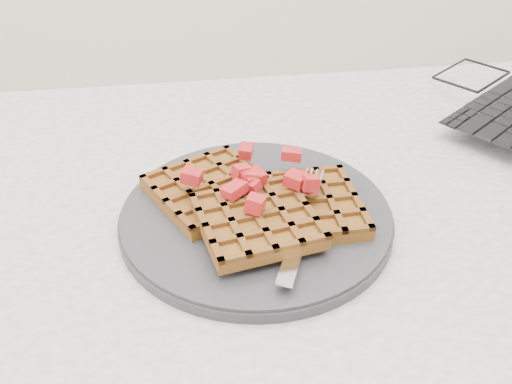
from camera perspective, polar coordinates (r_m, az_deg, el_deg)
table at (r=0.70m, az=5.75°, el=-10.63°), size 1.20×0.80×0.75m
plate at (r=0.62m, az=0.00°, el=-2.42°), size 0.30×0.30×0.02m
waffles at (r=0.61m, az=0.07°, el=-1.19°), size 0.24×0.22×0.03m
strawberry_pile at (r=0.59m, az=0.00°, el=1.10°), size 0.15×0.15×0.02m
fork at (r=0.59m, az=4.70°, el=-3.16°), size 0.09×0.18×0.02m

